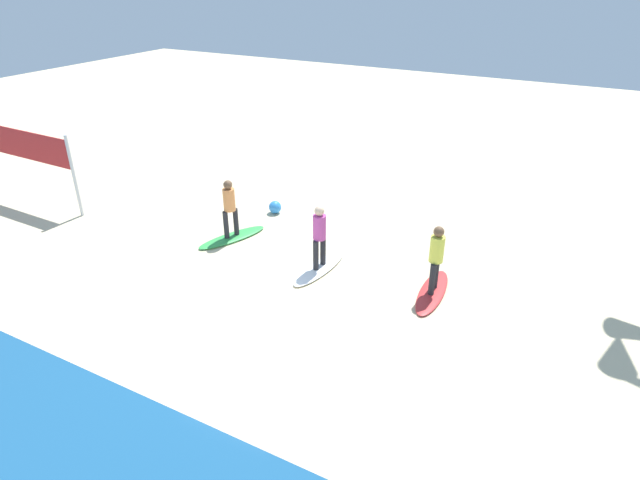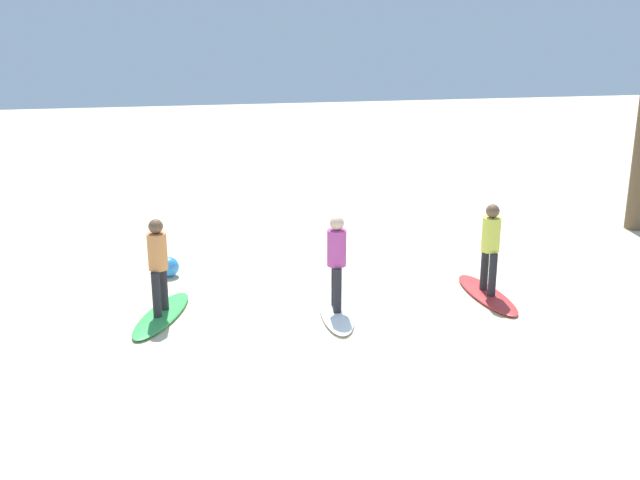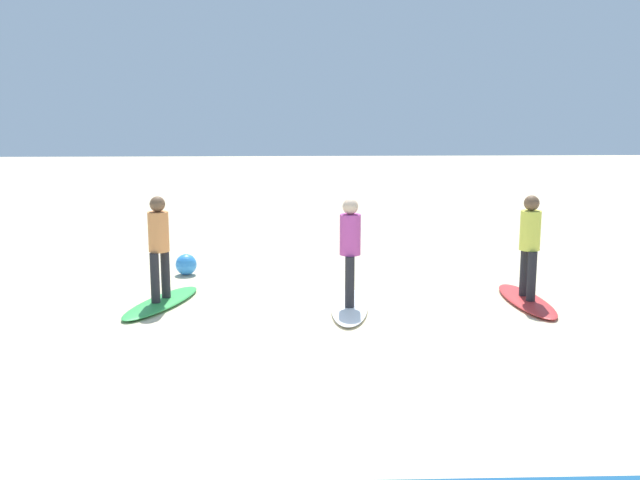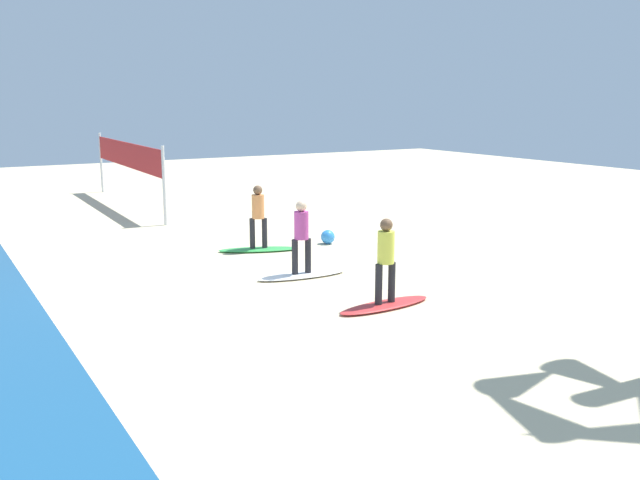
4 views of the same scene
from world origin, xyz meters
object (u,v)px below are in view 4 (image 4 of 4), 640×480
(surfboard_red, at_px, (385,305))
(volleyball_net, at_px, (127,158))
(surfer_white, at_px, (301,232))
(surfboard_green, at_px, (259,249))
(beach_ball, at_px, (328,237))
(surfer_green, at_px, (258,212))
(surfer_red, at_px, (386,255))
(surfboard_white, at_px, (302,275))

(surfboard_red, relative_size, volleyball_net, 0.23)
(volleyball_net, bearing_deg, surfboard_red, -177.36)
(surfer_white, height_order, surfboard_green, surfer_white)
(surfboard_red, bearing_deg, beach_ball, -114.63)
(surfboard_green, relative_size, surfer_green, 1.28)
(volleyball_net, xyz_separation_m, beach_ball, (-9.58, -2.82, -1.60))
(surfer_green, bearing_deg, surfer_white, 173.39)
(surfboard_red, xyz_separation_m, surfer_white, (2.83, 0.26, 0.99))
(surfer_red, distance_m, surfboard_white, 3.01)
(surfer_green, distance_m, beach_ball, 2.21)
(surfboard_white, relative_size, surfer_green, 1.28)
(surfer_green, bearing_deg, surfer_red, 179.22)
(surfer_red, distance_m, surfboard_green, 5.86)
(surfer_green, bearing_deg, surfboard_red, 179.22)
(surfer_green, bearing_deg, volleyball_net, 4.73)
(surfer_white, relative_size, volleyball_net, 0.18)
(surfer_red, xyz_separation_m, volleyball_net, (15.24, 0.70, 0.75))
(surfer_green, relative_size, volleyball_net, 0.18)
(surfer_red, xyz_separation_m, surfer_white, (2.83, 0.26, 0.00))
(surfer_white, bearing_deg, surfer_green, -6.61)
(volleyball_net, bearing_deg, surfer_green, -175.27)
(surfboard_red, relative_size, surfboard_white, 1.00)
(surfer_white, xyz_separation_m, beach_ball, (2.83, -2.38, -0.84))
(surfboard_red, distance_m, surfboard_green, 5.78)
(surfer_white, xyz_separation_m, surfboard_green, (2.95, -0.34, -0.99))
(surfer_white, xyz_separation_m, volleyball_net, (12.40, 0.44, 0.75))
(surfboard_red, distance_m, beach_ball, 6.05)
(surfboard_red, bearing_deg, surfer_green, -94.87)
(surfboard_red, distance_m, surfboard_white, 2.85)
(surfer_red, relative_size, beach_ball, 4.25)
(surfboard_red, height_order, surfboard_green, same)
(surfer_red, relative_size, surfboard_white, 0.78)
(surfer_white, relative_size, beach_ball, 4.25)
(surfboard_white, relative_size, volleyball_net, 0.23)
(surfer_red, xyz_separation_m, surfboard_white, (2.83, 0.26, -0.99))
(surfboard_white, height_order, surfer_white, surfer_white)
(surfer_white, height_order, volleyball_net, volleyball_net)
(surfboard_red, distance_m, volleyball_net, 15.35)
(surfboard_red, height_order, beach_ball, beach_ball)
(surfboard_green, height_order, beach_ball, beach_ball)
(surfer_white, distance_m, volleyball_net, 12.43)
(surfboard_white, xyz_separation_m, surfer_white, (0.00, 0.00, 0.99))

